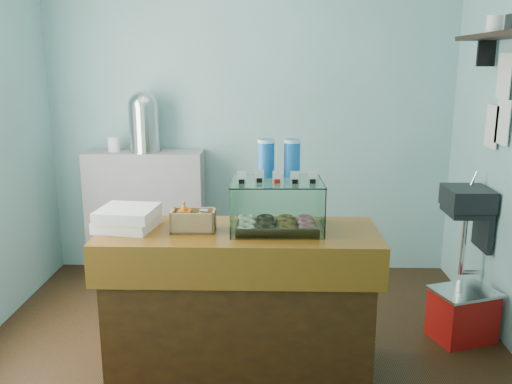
{
  "coord_description": "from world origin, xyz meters",
  "views": [
    {
      "loc": [
        0.17,
        -3.21,
        1.84
      ],
      "look_at": [
        0.1,
        -0.15,
        1.1
      ],
      "focal_mm": 38.0,
      "sensor_mm": 36.0,
      "label": 1
    }
  ],
  "objects_px": {
    "display_case": "(277,199)",
    "coffee_urn": "(144,120)",
    "red_cooler": "(463,314)",
    "counter": "(239,302)"
  },
  "relations": [
    {
      "from": "red_cooler",
      "to": "counter",
      "type": "bearing_deg",
      "value": 177.34
    },
    {
      "from": "red_cooler",
      "to": "coffee_urn",
      "type": "bearing_deg",
      "value": 135.42
    },
    {
      "from": "counter",
      "to": "red_cooler",
      "type": "distance_m",
      "value": 1.58
    },
    {
      "from": "display_case",
      "to": "coffee_urn",
      "type": "xyz_separation_m",
      "value": [
        -1.1,
        1.5,
        0.3
      ]
    },
    {
      "from": "counter",
      "to": "red_cooler",
      "type": "height_order",
      "value": "counter"
    },
    {
      "from": "counter",
      "to": "red_cooler",
      "type": "bearing_deg",
      "value": 16.76
    },
    {
      "from": "display_case",
      "to": "red_cooler",
      "type": "bearing_deg",
      "value": 15.29
    },
    {
      "from": "counter",
      "to": "coffee_urn",
      "type": "distance_m",
      "value": 2.01
    },
    {
      "from": "display_case",
      "to": "coffee_urn",
      "type": "bearing_deg",
      "value": 124.73
    },
    {
      "from": "counter",
      "to": "display_case",
      "type": "xyz_separation_m",
      "value": [
        0.22,
        0.06,
        0.61
      ]
    }
  ]
}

